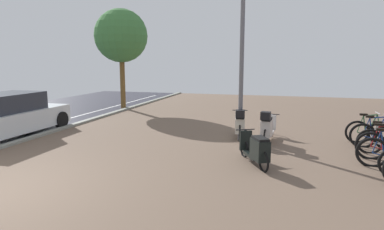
# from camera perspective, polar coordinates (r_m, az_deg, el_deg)

# --- Properties ---
(ground) EXTENTS (21.00, 40.00, 0.13)m
(ground) POSITION_cam_1_polar(r_m,az_deg,el_deg) (6.74, -24.65, -13.97)
(ground) COLOR #2B2935
(bicycle_rack_04) EXTENTS (1.36, 0.48, 0.98)m
(bicycle_rack_04) POSITION_cam_1_polar(r_m,az_deg,el_deg) (10.51, 29.79, -3.99)
(bicycle_rack_04) COLOR black
(bicycle_rack_04) RESTS_ON ground
(bicycle_rack_05) EXTENTS (1.41, 0.48, 1.03)m
(bicycle_rack_05) POSITION_cam_1_polar(r_m,az_deg,el_deg) (11.11, 28.78, -3.17)
(bicycle_rack_05) COLOR black
(bicycle_rack_05) RESTS_ON ground
(bicycle_rack_06) EXTENTS (1.38, 0.48, 0.99)m
(bicycle_rack_06) POSITION_cam_1_polar(r_m,az_deg,el_deg) (11.71, 27.88, -2.56)
(bicycle_rack_06) COLOR black
(bicycle_rack_06) RESTS_ON ground
(scooter_near) EXTENTS (0.95, 1.57, 0.78)m
(scooter_near) POSITION_cam_1_polar(r_m,az_deg,el_deg) (8.29, 10.90, -5.81)
(scooter_near) COLOR black
(scooter_near) RESTS_ON ground
(scooter_mid) EXTENTS (0.53, 1.84, 1.04)m
(scooter_mid) POSITION_cam_1_polar(r_m,az_deg,el_deg) (10.78, 12.74, -2.02)
(scooter_mid) COLOR black
(scooter_mid) RESTS_ON ground
(scooter_far) EXTENTS (0.58, 1.76, 1.04)m
(scooter_far) POSITION_cam_1_polar(r_m,az_deg,el_deg) (11.04, 8.16, -1.60)
(scooter_far) COLOR black
(scooter_far) RESTS_ON ground
(parked_car_near) EXTENTS (1.90, 4.42, 1.45)m
(parked_car_near) POSITION_cam_1_polar(r_m,az_deg,el_deg) (12.84, -29.08, -0.22)
(parked_car_near) COLOR silver
(parked_car_near) RESTS_ON ground
(lamp_post) EXTENTS (0.20, 0.52, 5.45)m
(lamp_post) POSITION_cam_1_polar(r_m,az_deg,el_deg) (10.57, 8.52, 11.94)
(lamp_post) COLOR slate
(lamp_post) RESTS_ON ground
(street_tree) EXTENTS (2.73, 2.73, 5.14)m
(street_tree) POSITION_cam_1_polar(r_m,az_deg,el_deg) (18.03, -12.00, 13.02)
(street_tree) COLOR brown
(street_tree) RESTS_ON ground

